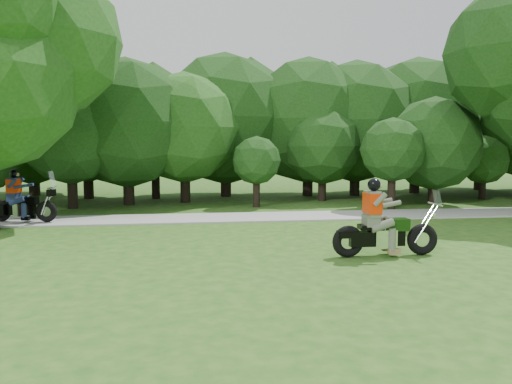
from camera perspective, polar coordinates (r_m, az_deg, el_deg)
name	(u,v)px	position (r m, az deg, el deg)	size (l,w,h in m)	color
ground	(375,272)	(11.45, 13.44, -8.83)	(100.00, 100.00, 0.00)	#225117
walkway	(298,216)	(18.98, 4.80, -2.78)	(60.00, 2.20, 0.06)	gray
tree_line	(277,125)	(25.61, 2.36, 7.64)	(39.55, 12.52, 7.74)	black
chopper_motorcycle	(381,228)	(12.80, 14.05, -3.98)	(2.74, 0.73, 1.96)	black
touring_motorcycle	(19,203)	(19.21, -25.46, -1.13)	(2.40, 1.05, 1.84)	black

